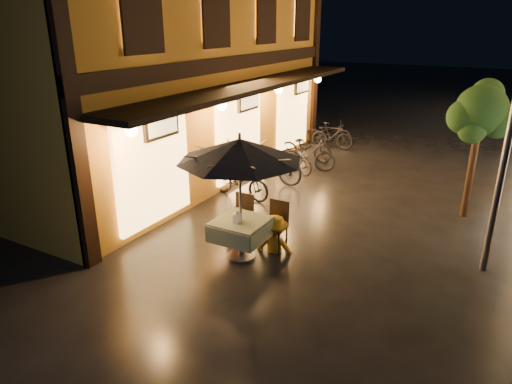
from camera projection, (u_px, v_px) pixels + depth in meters
The scene contains 17 objects.
ground at pixel (289, 278), 8.15m from camera, with size 90.00×90.00×0.00m, color black.
west_building at pixel (168, 44), 12.73m from camera, with size 5.90×11.40×7.40m.
street_tree at pixel (482, 114), 9.89m from camera, with size 1.43×1.20×3.15m.
cafe_table at pixel (241, 229), 8.68m from camera, with size 0.99×0.99×0.78m.
patio_umbrella at pixel (240, 150), 8.13m from camera, with size 2.31×2.31×2.46m.
cafe_chair_left at pixel (242, 214), 9.48m from camera, with size 0.42×0.42×0.97m.
cafe_chair_right at pixel (277, 222), 9.11m from camera, with size 0.42×0.42×0.97m.
table_lantern at pixel (237, 216), 8.44m from camera, with size 0.16×0.16×0.25m.
person_orange at pixel (238, 209), 9.31m from camera, with size 0.69×0.54×1.43m, color orange.
person_yellow at pixel (275, 217), 8.89m from camera, with size 0.94×0.54×1.45m, color #FFA017.
bicycle_0 at pixel (240, 180), 11.74m from camera, with size 0.62×1.79×0.94m, color black.
bicycle_1 at pixel (271, 165), 12.72m from camera, with size 0.51×1.80×1.08m, color black.
bicycle_2 at pixel (293, 159), 13.75m from camera, with size 0.53×1.53×0.80m, color black.
bicycle_3 at pixel (308, 155), 13.82m from camera, with size 0.47×1.66×1.00m, color black.
bicycle_4 at pixel (306, 147), 14.85m from camera, with size 0.61×1.75×0.92m, color black.
bicycle_5 at pixel (332, 136), 16.31m from camera, with size 0.44×1.54×0.93m, color black.
bicycle_6 at pixel (328, 132), 16.88m from camera, with size 0.59×1.68×0.89m, color black.
Camera 1 is at (2.93, -6.49, 4.29)m, focal length 32.00 mm.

